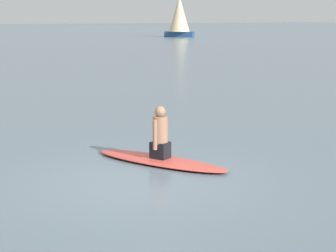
# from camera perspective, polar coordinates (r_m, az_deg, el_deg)

# --- Properties ---
(ground_plane) EXTENTS (400.00, 400.00, 0.00)m
(ground_plane) POSITION_cam_1_polar(r_m,az_deg,el_deg) (9.53, -3.07, -5.83)
(ground_plane) COLOR slate
(surfboard) EXTENTS (2.00, 2.97, 0.10)m
(surfboard) POSITION_cam_1_polar(r_m,az_deg,el_deg) (10.71, -0.80, -3.59)
(surfboard) COLOR #D84C3F
(surfboard) RESTS_ON ground
(person_paddler) EXTENTS (0.43, 0.42, 1.02)m
(person_paddler) POSITION_cam_1_polar(r_m,az_deg,el_deg) (10.59, -0.81, -0.91)
(person_paddler) COLOR black
(person_paddler) RESTS_ON surfboard
(sailboat_center_horizon) EXTENTS (4.05, 4.05, 6.32)m
(sailboat_center_horizon) POSITION_cam_1_polar(r_m,az_deg,el_deg) (77.35, 1.18, 11.41)
(sailboat_center_horizon) COLOR navy
(sailboat_center_horizon) RESTS_ON ground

